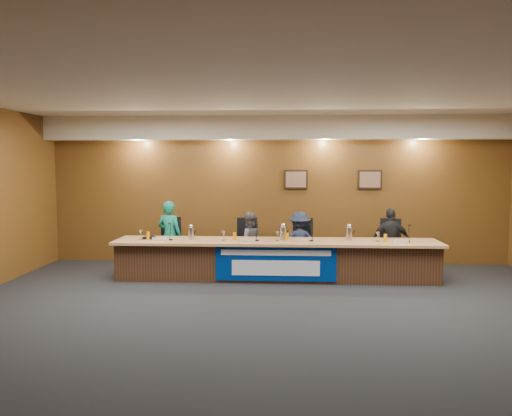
# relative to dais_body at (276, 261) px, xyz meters

# --- Properties ---
(floor) EXTENTS (10.00, 10.00, 0.00)m
(floor) POSITION_rel_dais_body_xyz_m (0.00, -2.40, -0.35)
(floor) COLOR black
(floor) RESTS_ON ground
(ceiling) EXTENTS (10.00, 8.00, 0.04)m
(ceiling) POSITION_rel_dais_body_xyz_m (0.00, -2.40, 2.85)
(ceiling) COLOR silver
(ceiling) RESTS_ON wall_back
(wall_back) EXTENTS (10.00, 0.04, 3.20)m
(wall_back) POSITION_rel_dais_body_xyz_m (0.00, 1.60, 1.25)
(wall_back) COLOR #583614
(wall_back) RESTS_ON floor
(soffit) EXTENTS (10.00, 0.50, 0.50)m
(soffit) POSITION_rel_dais_body_xyz_m (0.00, 1.35, 2.60)
(soffit) COLOR beige
(soffit) RESTS_ON wall_back
(dais_body) EXTENTS (6.00, 0.80, 0.70)m
(dais_body) POSITION_rel_dais_body_xyz_m (0.00, 0.00, 0.00)
(dais_body) COLOR #412515
(dais_body) RESTS_ON floor
(dais_top) EXTENTS (6.10, 0.95, 0.05)m
(dais_top) POSITION_rel_dais_body_xyz_m (0.00, -0.05, 0.38)
(dais_top) COLOR #B57E4E
(dais_top) RESTS_ON dais_body
(banner) EXTENTS (2.20, 0.02, 0.65)m
(banner) POSITION_rel_dais_body_xyz_m (0.00, -0.41, 0.03)
(banner) COLOR navy
(banner) RESTS_ON dais_body
(banner_text_upper) EXTENTS (2.00, 0.01, 0.10)m
(banner_text_upper) POSITION_rel_dais_body_xyz_m (0.00, -0.43, 0.23)
(banner_text_upper) COLOR silver
(banner_text_upper) RESTS_ON banner
(banner_text_lower) EXTENTS (1.60, 0.01, 0.28)m
(banner_text_lower) POSITION_rel_dais_body_xyz_m (0.00, -0.43, -0.05)
(banner_text_lower) COLOR silver
(banner_text_lower) RESTS_ON banner
(wall_photo_left) EXTENTS (0.52, 0.04, 0.42)m
(wall_photo_left) POSITION_rel_dais_body_xyz_m (0.40, 1.57, 1.50)
(wall_photo_left) COLOR black
(wall_photo_left) RESTS_ON wall_back
(wall_photo_right) EXTENTS (0.52, 0.04, 0.42)m
(wall_photo_right) POSITION_rel_dais_body_xyz_m (2.00, 1.57, 1.50)
(wall_photo_right) COLOR black
(wall_photo_right) RESTS_ON wall_back
(panelist_a) EXTENTS (0.60, 0.48, 1.44)m
(panelist_a) POSITION_rel_dais_body_xyz_m (-2.19, 0.62, 0.37)
(panelist_a) COLOR #0D6351
(panelist_a) RESTS_ON floor
(panelist_b) EXTENTS (0.72, 0.65, 1.22)m
(panelist_b) POSITION_rel_dais_body_xyz_m (-0.57, 0.62, 0.26)
(panelist_b) COLOR #47464B
(panelist_b) RESTS_ON floor
(panelist_c) EXTENTS (0.83, 0.52, 1.23)m
(panelist_c) POSITION_rel_dais_body_xyz_m (0.46, 0.62, 0.26)
(panelist_c) COLOR #151D31
(panelist_c) RESTS_ON floor
(panelist_d) EXTENTS (0.77, 0.33, 1.31)m
(panelist_d) POSITION_rel_dais_body_xyz_m (2.28, 0.62, 0.30)
(panelist_d) COLOR black
(panelist_d) RESTS_ON floor
(office_chair_a) EXTENTS (0.56, 0.56, 0.08)m
(office_chair_a) POSITION_rel_dais_body_xyz_m (-2.19, 0.72, 0.13)
(office_chair_a) COLOR black
(office_chair_a) RESTS_ON floor
(office_chair_b) EXTENTS (0.58, 0.58, 0.08)m
(office_chair_b) POSITION_rel_dais_body_xyz_m (-0.57, 0.72, 0.13)
(office_chair_b) COLOR black
(office_chair_b) RESTS_ON floor
(office_chair_c) EXTENTS (0.62, 0.62, 0.08)m
(office_chair_c) POSITION_rel_dais_body_xyz_m (0.46, 0.72, 0.13)
(office_chair_c) COLOR black
(office_chair_c) RESTS_ON floor
(office_chair_d) EXTENTS (0.59, 0.59, 0.08)m
(office_chair_d) POSITION_rel_dais_body_xyz_m (2.28, 0.72, 0.13)
(office_chair_d) COLOR black
(office_chair_d) RESTS_ON floor
(nameplate_a) EXTENTS (0.24, 0.08, 0.10)m
(nameplate_a) POSITION_rel_dais_body_xyz_m (-2.19, -0.28, 0.45)
(nameplate_a) COLOR white
(nameplate_a) RESTS_ON dais_top
(microphone_a) EXTENTS (0.07, 0.07, 0.02)m
(microphone_a) POSITION_rel_dais_body_xyz_m (-1.99, -0.14, 0.41)
(microphone_a) COLOR black
(microphone_a) RESTS_ON dais_top
(juice_glass_a) EXTENTS (0.06, 0.06, 0.15)m
(juice_glass_a) POSITION_rel_dais_body_xyz_m (-2.44, -0.07, 0.47)
(juice_glass_a) COLOR orange
(juice_glass_a) RESTS_ON dais_top
(water_glass_a) EXTENTS (0.08, 0.08, 0.18)m
(water_glass_a) POSITION_rel_dais_body_xyz_m (-2.58, -0.07, 0.49)
(water_glass_a) COLOR silver
(water_glass_a) RESTS_ON dais_top
(nameplate_b) EXTENTS (0.24, 0.08, 0.10)m
(nameplate_b) POSITION_rel_dais_body_xyz_m (-0.54, -0.28, 0.45)
(nameplate_b) COLOR white
(nameplate_b) RESTS_ON dais_top
(microphone_b) EXTENTS (0.07, 0.07, 0.02)m
(microphone_b) POSITION_rel_dais_body_xyz_m (-0.36, -0.12, 0.41)
(microphone_b) COLOR black
(microphone_b) RESTS_ON dais_top
(juice_glass_b) EXTENTS (0.06, 0.06, 0.15)m
(juice_glass_b) POSITION_rel_dais_body_xyz_m (-0.78, -0.07, 0.47)
(juice_glass_b) COLOR orange
(juice_glass_b) RESTS_ON dais_top
(water_glass_b) EXTENTS (0.08, 0.08, 0.18)m
(water_glass_b) POSITION_rel_dais_body_xyz_m (-0.99, -0.10, 0.49)
(water_glass_b) COLOR silver
(water_glass_b) RESTS_ON dais_top
(nameplate_c) EXTENTS (0.24, 0.08, 0.10)m
(nameplate_c) POSITION_rel_dais_body_xyz_m (0.48, -0.26, 0.45)
(nameplate_c) COLOR white
(nameplate_c) RESTS_ON dais_top
(microphone_c) EXTENTS (0.07, 0.07, 0.02)m
(microphone_c) POSITION_rel_dais_body_xyz_m (0.66, -0.11, 0.41)
(microphone_c) COLOR black
(microphone_c) RESTS_ON dais_top
(juice_glass_c) EXTENTS (0.06, 0.06, 0.15)m
(juice_glass_c) POSITION_rel_dais_body_xyz_m (0.20, -0.08, 0.47)
(juice_glass_c) COLOR orange
(juice_glass_c) RESTS_ON dais_top
(water_glass_c) EXTENTS (0.08, 0.08, 0.18)m
(water_glass_c) POSITION_rel_dais_body_xyz_m (0.03, -0.10, 0.49)
(water_glass_c) COLOR silver
(water_glass_c) RESTS_ON dais_top
(nameplate_d) EXTENTS (0.24, 0.08, 0.10)m
(nameplate_d) POSITION_rel_dais_body_xyz_m (2.28, -0.31, 0.45)
(nameplate_d) COLOR white
(nameplate_d) RESTS_ON dais_top
(microphone_d) EXTENTS (0.07, 0.07, 0.02)m
(microphone_d) POSITION_rel_dais_body_xyz_m (2.43, -0.16, 0.41)
(microphone_d) COLOR black
(microphone_d) RESTS_ON dais_top
(juice_glass_d) EXTENTS (0.06, 0.06, 0.15)m
(juice_glass_d) POSITION_rel_dais_body_xyz_m (2.02, -0.13, 0.47)
(juice_glass_d) COLOR orange
(juice_glass_d) RESTS_ON dais_top
(water_glass_d) EXTENTS (0.08, 0.08, 0.18)m
(water_glass_d) POSITION_rel_dais_body_xyz_m (1.89, -0.08, 0.49)
(water_glass_d) COLOR silver
(water_glass_d) RESTS_ON dais_top
(carafe_left) EXTENTS (0.11, 0.11, 0.24)m
(carafe_left) POSITION_rel_dais_body_xyz_m (-1.61, -0.05, 0.52)
(carafe_left) COLOR silver
(carafe_left) RESTS_ON dais_top
(carafe_mid) EXTENTS (0.13, 0.13, 0.25)m
(carafe_mid) POSITION_rel_dais_body_xyz_m (0.13, 0.03, 0.52)
(carafe_mid) COLOR silver
(carafe_mid) RESTS_ON dais_top
(carafe_right) EXTENTS (0.12, 0.12, 0.25)m
(carafe_right) POSITION_rel_dais_body_xyz_m (1.37, 0.02, 0.53)
(carafe_right) COLOR silver
(carafe_right) RESTS_ON dais_top
(speakerphone) EXTENTS (0.32, 0.32, 0.05)m
(speakerphone) POSITION_rel_dais_body_xyz_m (-2.42, -0.00, 0.43)
(speakerphone) COLOR black
(speakerphone) RESTS_ON dais_top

